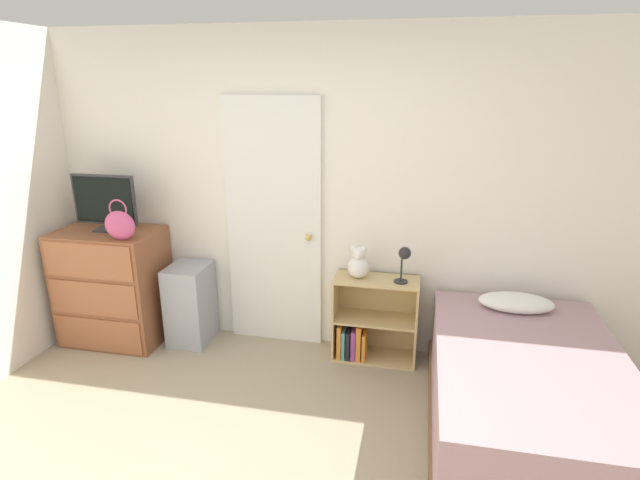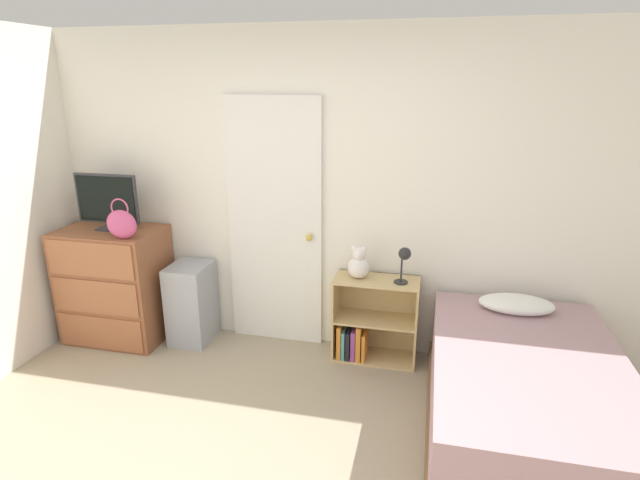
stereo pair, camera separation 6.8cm
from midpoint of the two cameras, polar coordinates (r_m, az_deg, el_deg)
The scene contains 10 objects.
wall_back at distance 3.98m, azimuth -0.24°, elevation 5.15°, with size 10.00×0.06×2.55m.
door_closed at distance 4.07m, azimuth -4.73°, elevation 1.71°, with size 0.79×0.09×2.04m.
dresser at distance 4.60m, azimuth -21.92°, elevation -4.72°, with size 0.82×0.56×0.97m.
tv at distance 4.40m, azimuth -22.76°, elevation 4.15°, with size 0.55×0.16×0.46m.
handbag at distance 4.12m, azimuth -21.30°, elevation 1.74°, with size 0.25×0.10×0.32m.
storage_bin at distance 4.40m, azimuth -14.01°, elevation -6.98°, with size 0.32×0.39×0.68m.
bookshelf at distance 4.06m, azimuth 6.03°, elevation -9.66°, with size 0.66×0.30×0.68m.
teddy_bear at distance 3.86m, azimuth 4.94°, elevation -2.79°, with size 0.17×0.17×0.26m.
desk_lamp at distance 3.76m, azimuth 10.11°, elevation -2.04°, with size 0.12×0.11×0.29m.
bed at distance 3.46m, azimuth 22.91°, elevation -16.26°, with size 1.15×1.81×0.69m.
Camera 2 is at (0.92, -1.81, 2.15)m, focal length 28.00 mm.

